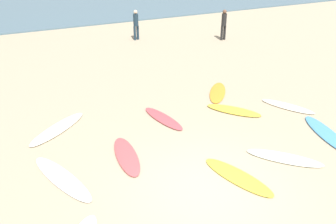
% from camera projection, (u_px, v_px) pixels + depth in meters
% --- Properties ---
extents(ground_plane, '(120.00, 120.00, 0.00)m').
position_uv_depth(ground_plane, '(209.00, 190.00, 8.58)').
color(ground_plane, tan).
extents(surfboard_1, '(0.85, 2.02, 0.08)m').
position_uv_depth(surfboard_1, '(163.00, 118.00, 11.80)').
color(surfboard_1, '#D15056').
rests_on(surfboard_1, ground_plane).
extents(surfboard_2, '(1.15, 2.17, 0.07)m').
position_uv_depth(surfboard_2, '(238.00, 177.00, 9.00)').
color(surfboard_2, yellow).
rests_on(surfboard_2, ground_plane).
extents(surfboard_3, '(2.21, 1.96, 0.08)m').
position_uv_depth(surfboard_3, '(58.00, 128.00, 11.19)').
color(surfboard_3, '#EBE7CC').
rests_on(surfboard_3, ground_plane).
extents(surfboard_4, '(1.69, 1.97, 0.06)m').
position_uv_depth(surfboard_4, '(218.00, 92.00, 13.72)').
color(surfboard_4, orange).
rests_on(surfboard_4, ground_plane).
extents(surfboard_5, '(1.31, 1.94, 0.07)m').
position_uv_depth(surfboard_5, '(288.00, 106.00, 12.62)').
color(surfboard_5, '#EBE5C8').
rests_on(surfboard_5, ground_plane).
extents(surfboard_6, '(1.19, 2.38, 0.08)m').
position_uv_depth(surfboard_6, '(326.00, 133.00, 10.91)').
color(surfboard_6, '#4F9CDD').
rests_on(surfboard_6, ground_plane).
extents(surfboard_7, '(1.33, 2.56, 0.07)m').
position_uv_depth(surfboard_7, '(62.00, 178.00, 8.95)').
color(surfboard_7, white).
rests_on(surfboard_7, ground_plane).
extents(surfboard_8, '(1.78, 1.86, 0.07)m').
position_uv_depth(surfboard_8, '(284.00, 158.00, 9.74)').
color(surfboard_8, white).
rests_on(surfboard_8, ground_plane).
extents(surfboard_9, '(0.80, 2.06, 0.08)m').
position_uv_depth(surfboard_9, '(127.00, 156.00, 9.83)').
color(surfboard_9, '#DB5356').
rests_on(surfboard_9, ground_plane).
extents(surfboard_10, '(1.63, 1.86, 0.09)m').
position_uv_depth(surfboard_10, '(234.00, 110.00, 12.32)').
color(surfboard_10, yellow).
rests_on(surfboard_10, ground_plane).
extents(beachgoer_near, '(0.34, 0.30, 1.70)m').
position_uv_depth(beachgoer_near, '(224.00, 23.00, 20.10)').
color(beachgoer_near, black).
rests_on(beachgoer_near, ground_plane).
extents(beachgoer_far, '(0.34, 0.33, 1.67)m').
position_uv_depth(beachgoer_far, '(136.00, 23.00, 20.12)').
color(beachgoer_far, '#1E3342').
rests_on(beachgoer_far, ground_plane).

